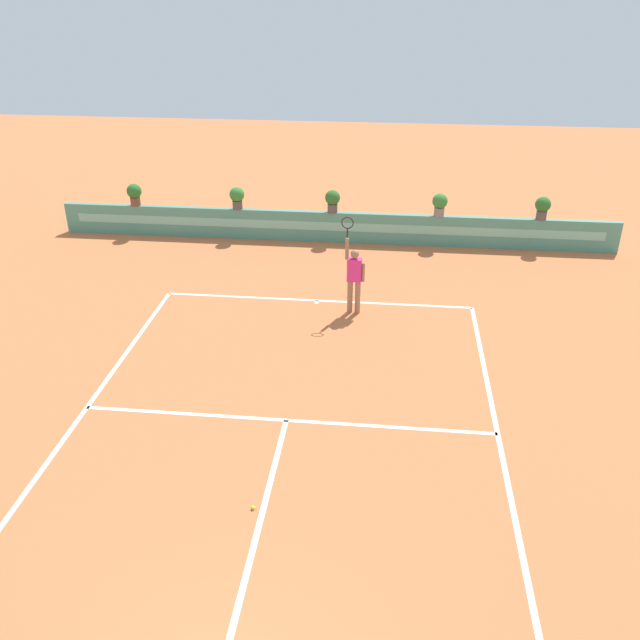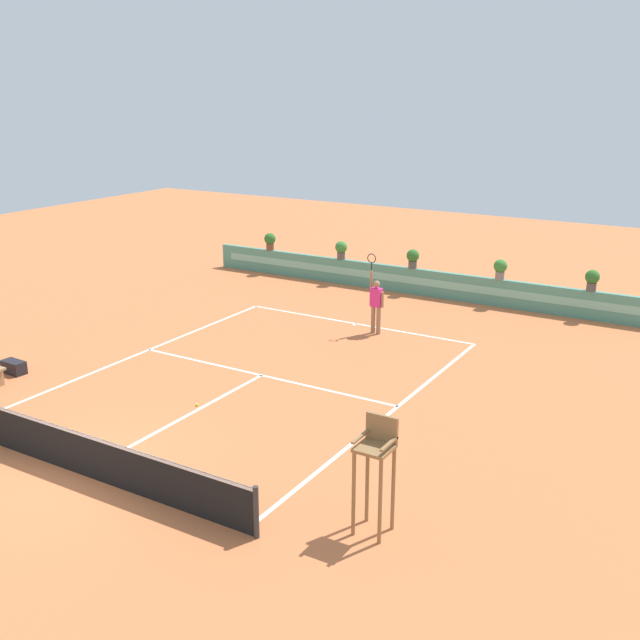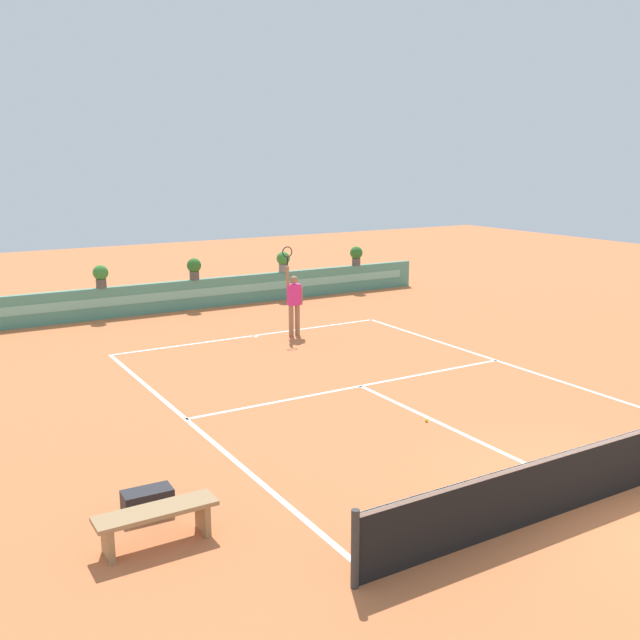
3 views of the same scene
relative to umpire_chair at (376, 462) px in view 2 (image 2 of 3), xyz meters
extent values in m
plane|color=#C66B3D|center=(-6.06, 4.74, -1.34)|extent=(60.00, 60.00, 0.00)
cube|color=white|center=(-6.06, 10.63, -1.34)|extent=(8.22, 0.10, 0.01)
cube|color=white|center=(-6.06, 5.14, -1.34)|extent=(8.22, 0.10, 0.01)
cube|color=white|center=(-6.06, 1.94, -1.34)|extent=(0.10, 6.40, 0.01)
cube|color=white|center=(-10.17, 4.68, -1.34)|extent=(0.10, 11.89, 0.01)
cube|color=white|center=(-1.95, 4.68, -1.34)|extent=(0.10, 11.89, 0.01)
cube|color=white|center=(-6.06, 10.53, -1.34)|extent=(0.10, 0.20, 0.01)
cylinder|color=#333333|center=(-1.65, -1.26, -0.84)|extent=(0.10, 0.10, 1.00)
cube|color=black|center=(-6.06, -1.26, -0.87)|extent=(8.82, 0.02, 0.95)
cube|color=white|center=(-6.06, -1.26, -0.42)|extent=(8.82, 0.03, 0.06)
cube|color=#4C8E7A|center=(-6.06, 15.13, -0.84)|extent=(18.00, 0.20, 1.00)
cube|color=#7ABCA8|center=(-6.06, 15.02, -0.79)|extent=(17.10, 0.01, 0.28)
cylinder|color=olive|center=(-0.26, -0.32, -0.54)|extent=(0.07, 0.07, 1.60)
cylinder|color=olive|center=(0.25, -0.32, -0.54)|extent=(0.07, 0.07, 1.60)
cylinder|color=olive|center=(-0.26, 0.19, -0.54)|extent=(0.07, 0.07, 1.60)
cylinder|color=olive|center=(0.25, 0.19, -0.54)|extent=(0.07, 0.07, 1.60)
cube|color=olive|center=(0.00, -0.06, 0.29)|extent=(0.60, 0.60, 0.06)
cube|color=olive|center=(0.00, 0.21, 0.56)|extent=(0.60, 0.06, 0.48)
cube|color=olive|center=(-0.27, -0.06, 0.44)|extent=(0.06, 0.60, 0.04)
cube|color=olive|center=(0.27, -0.06, 0.44)|extent=(0.06, 0.60, 0.04)
cube|color=black|center=(-12.00, 1.78, -1.16)|extent=(0.71, 0.39, 0.36)
cylinder|color=#9E7051|center=(-4.95, 10.03, -0.89)|extent=(0.14, 0.14, 0.90)
cylinder|color=#9E7051|center=(-5.15, 10.05, -0.89)|extent=(0.14, 0.14, 0.90)
cube|color=#E52D84|center=(-5.05, 10.04, -0.14)|extent=(0.37, 0.24, 0.60)
sphere|color=#9E7051|center=(-5.05, 10.04, 0.29)|extent=(0.22, 0.22, 0.22)
cylinder|color=#9E7051|center=(-5.25, 10.05, 0.41)|extent=(0.09, 0.09, 0.55)
cylinder|color=black|center=(-5.25, 10.05, 0.83)|extent=(0.04, 0.04, 0.24)
torus|color=#262626|center=(-5.25, 10.05, 1.09)|extent=(0.31, 0.05, 0.31)
cylinder|color=#9E7051|center=(-4.83, 10.03, -0.19)|extent=(0.09, 0.09, 0.50)
sphere|color=#CCE033|center=(-6.23, 2.62, -1.31)|extent=(0.07, 0.07, 0.07)
cylinder|color=gray|center=(-2.69, 15.13, -0.20)|extent=(0.32, 0.32, 0.28)
sphere|color=#387F33|center=(-2.69, 15.13, 0.14)|extent=(0.48, 0.48, 0.48)
cylinder|color=brown|center=(-12.61, 15.13, -0.20)|extent=(0.32, 0.32, 0.28)
sphere|color=#2D6B28|center=(-12.61, 15.13, 0.14)|extent=(0.48, 0.48, 0.48)
cylinder|color=#514C47|center=(-9.18, 15.13, -0.20)|extent=(0.32, 0.32, 0.28)
sphere|color=#387F33|center=(-9.18, 15.13, 0.14)|extent=(0.48, 0.48, 0.48)
cylinder|color=#514C47|center=(-6.07, 15.13, -0.20)|extent=(0.32, 0.32, 0.28)
sphere|color=#2D6B28|center=(-6.07, 15.13, 0.14)|extent=(0.48, 0.48, 0.48)
cylinder|color=#514C47|center=(0.46, 15.13, -0.20)|extent=(0.32, 0.32, 0.28)
sphere|color=#2D6B28|center=(0.46, 15.13, 0.14)|extent=(0.48, 0.48, 0.48)
camera|label=1|loc=(-4.21, -5.70, 6.59)|focal=38.01mm
camera|label=2|loc=(5.13, -10.46, 6.13)|focal=42.09mm
camera|label=3|loc=(-14.74, -7.60, 3.60)|focal=40.45mm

